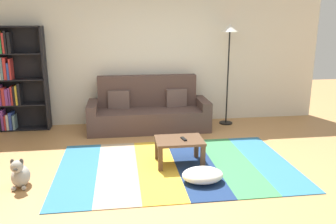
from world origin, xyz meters
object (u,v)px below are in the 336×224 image
coffee_table (179,144)px  dog (20,175)px  pouf (203,175)px  standing_lamp (229,42)px  couch (149,112)px  bookshelf (15,81)px  tv_remote (184,139)px

coffee_table → dog: (-2.08, -0.42, -0.15)m
pouf → standing_lamp: size_ratio=0.27×
pouf → dog: bearing=174.9°
couch → pouf: couch is taller
bookshelf → standing_lamp: 4.08m
bookshelf → standing_lamp: standing_lamp is taller
dog → tv_remote: bearing=10.6°
coffee_table → tv_remote: 0.10m
coffee_table → tv_remote: (0.06, -0.02, 0.08)m
standing_lamp → dog: bearing=-145.3°
dog → pouf: bearing=-5.1°
dog → standing_lamp: bearing=34.7°
standing_lamp → pouf: bearing=-113.4°
bookshelf → pouf: (2.93, -2.69, -0.84)m
coffee_table → tv_remote: tv_remote is taller
couch → bookshelf: (-2.44, 0.28, 0.61)m
dog → coffee_table: bearing=11.4°
bookshelf → pouf: bearing=-42.6°
coffee_table → bookshelf: bearing=142.8°
couch → pouf: 2.47m
couch → bookshelf: 2.53m
couch → dog: (-1.79, -2.21, -0.18)m
couch → bookshelf: bookshelf is taller
bookshelf → standing_lamp: (4.02, -0.16, 0.69)m
pouf → tv_remote: (-0.14, 0.60, 0.29)m
pouf → standing_lamp: bearing=66.6°
pouf → standing_lamp: (1.10, 2.53, 1.53)m
couch → tv_remote: (0.35, -1.81, 0.05)m
pouf → tv_remote: size_ratio=3.54×
standing_lamp → tv_remote: bearing=-122.6°
bookshelf → coffee_table: bookshelf is taller
coffee_table → dog: 2.13m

